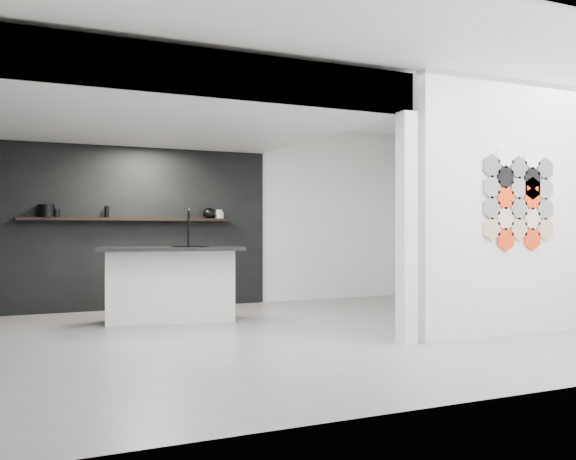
# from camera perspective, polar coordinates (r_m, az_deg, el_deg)

# --- Properties ---
(floor) EXTENTS (7.00, 6.00, 0.01)m
(floor) POSITION_cam_1_polar(r_m,az_deg,el_deg) (7.15, 0.30, -9.30)
(floor) COLOR slate
(partition_panel) EXTENTS (2.45, 0.15, 2.80)m
(partition_panel) POSITION_cam_1_polar(r_m,az_deg,el_deg) (7.52, 19.24, 1.90)
(partition_panel) COLOR silver
(partition_panel) RESTS_ON floor
(bay_clad_back) EXTENTS (4.40, 0.04, 2.35)m
(bay_clad_back) POSITION_cam_1_polar(r_m,az_deg,el_deg) (9.50, -14.63, 0.17)
(bay_clad_back) COLOR black
(bay_clad_back) RESTS_ON floor
(bulkhead) EXTENTS (4.40, 4.00, 0.40)m
(bulkhead) POSITION_cam_1_polar(r_m,az_deg,el_deg) (7.70, -11.93, 10.48)
(bulkhead) COLOR silver
(bulkhead) RESTS_ON corner_column
(corner_column) EXTENTS (0.16, 0.16, 2.35)m
(corner_column) POSITION_cam_1_polar(r_m,az_deg,el_deg) (6.61, 10.49, 0.20)
(corner_column) COLOR silver
(corner_column) RESTS_ON floor
(fascia_beam) EXTENTS (4.40, 0.16, 0.40)m
(fascia_beam) POSITION_cam_1_polar(r_m,az_deg,el_deg) (5.89, -7.55, 13.73)
(fascia_beam) COLOR silver
(fascia_beam) RESTS_ON corner_column
(display_shelf) EXTENTS (3.00, 0.15, 0.04)m
(display_shelf) POSITION_cam_1_polar(r_m,az_deg,el_deg) (9.42, -13.91, 0.93)
(display_shelf) COLOR black
(display_shelf) RESTS_ON bay_clad_back
(kitchen_island) EXTENTS (1.88, 1.07, 1.43)m
(kitchen_island) POSITION_cam_1_polar(r_m,az_deg,el_deg) (8.21, -10.45, -4.66)
(kitchen_island) COLOR silver
(kitchen_island) RESTS_ON floor
(stockpot) EXTENTS (0.27, 0.27, 0.17)m
(stockpot) POSITION_cam_1_polar(r_m,az_deg,el_deg) (9.27, -20.68, 1.60)
(stockpot) COLOR black
(stockpot) RESTS_ON display_shelf
(kettle) EXTENTS (0.24, 0.24, 0.16)m
(kettle) POSITION_cam_1_polar(r_m,az_deg,el_deg) (9.72, -7.03, 1.50)
(kettle) COLOR black
(kettle) RESTS_ON display_shelf
(glass_bowl) EXTENTS (0.17, 0.17, 0.10)m
(glass_bowl) POSITION_cam_1_polar(r_m,az_deg,el_deg) (9.77, -6.12, 1.31)
(glass_bowl) COLOR gray
(glass_bowl) RESTS_ON display_shelf
(glass_vase) EXTENTS (0.12, 0.12, 0.13)m
(glass_vase) POSITION_cam_1_polar(r_m,az_deg,el_deg) (9.77, -6.12, 1.41)
(glass_vase) COLOR gray
(glass_vase) RESTS_ON display_shelf
(bottle_dark) EXTENTS (0.07, 0.07, 0.16)m
(bottle_dark) POSITION_cam_1_polar(r_m,az_deg,el_deg) (9.37, -15.82, 1.56)
(bottle_dark) COLOR black
(bottle_dark) RESTS_ON display_shelf
(utensil_cup) EXTENTS (0.09, 0.09, 0.11)m
(utensil_cup) POSITION_cam_1_polar(r_m,az_deg,el_deg) (9.28, -19.90, 1.42)
(utensil_cup) COLOR black
(utensil_cup) RESTS_ON display_shelf
(hex_tile_cluster) EXTENTS (1.04, 0.02, 1.16)m
(hex_tile_cluster) POSITION_cam_1_polar(r_m,az_deg,el_deg) (7.48, 19.89, 2.71)
(hex_tile_cluster) COLOR tan
(hex_tile_cluster) RESTS_ON partition_panel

